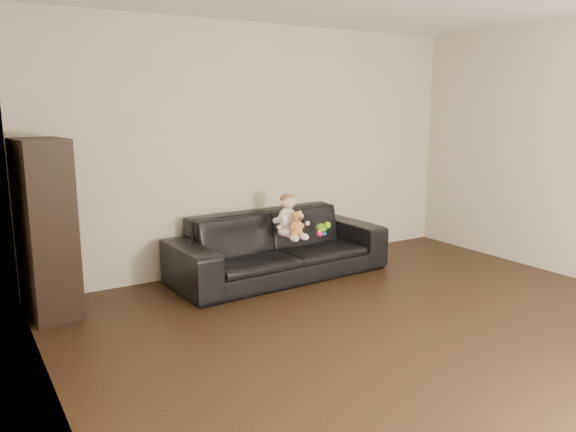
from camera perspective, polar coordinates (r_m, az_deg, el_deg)
floor at (r=4.31m, az=15.91°, el=-13.39°), size 5.50×5.50×0.00m
wall_back at (r=6.13m, az=-2.68°, el=6.92°), size 5.00×0.00×5.00m
wall_left at (r=2.69m, az=-21.49°, el=0.43°), size 0.00×5.50×5.50m
sofa at (r=5.82m, az=-0.91°, el=-3.00°), size 2.31×1.00×0.66m
cabinet at (r=5.04m, az=-23.36°, el=-1.29°), size 0.44×0.56×1.50m
shelf_item at (r=4.98m, az=-23.44°, el=2.52°), size 0.21×0.27×0.28m
baby at (r=5.67m, az=0.07°, el=-0.24°), size 0.31×0.38×0.45m
teddy_bear at (r=5.57m, az=0.89°, el=-0.76°), size 0.16×0.16×0.25m
toy_green at (r=5.95m, az=3.44°, el=-1.20°), size 0.13×0.15×0.09m
toy_rattle at (r=5.73m, az=3.22°, el=-1.81°), size 0.07×0.07×0.07m
toy_blue_disc at (r=5.86m, az=3.42°, el=-1.79°), size 0.13×0.13×0.02m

